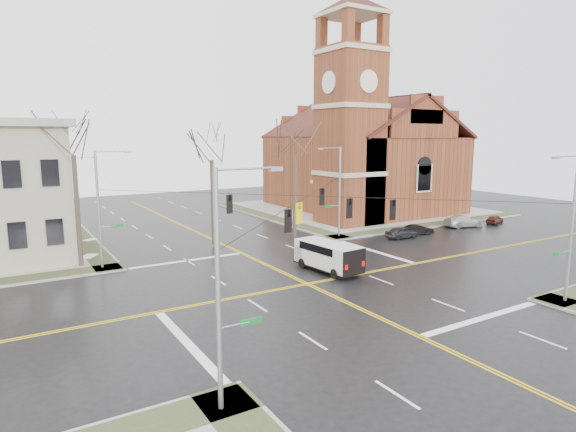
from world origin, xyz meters
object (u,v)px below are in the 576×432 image
parked_car_d (495,219)px  parked_car_c (463,221)px  streetlight_north_b (57,177)px  signal_pole_sw (223,284)px  parked_car_b (418,230)px  signal_pole_se (571,225)px  parked_car_a (402,233)px  church (358,149)px  signal_pole_ne (338,189)px  streetlight_north_a (78,191)px  signal_pole_nw (101,206)px  cargo_van (326,254)px  tree_ne (295,149)px  tree_nw_near (211,154)px  tree_nw_far (73,148)px

parked_car_d → parked_car_c: bearing=65.1°
parked_car_d → streetlight_north_b: bearing=28.3°
signal_pole_sw → parked_car_b: bearing=32.7°
signal_pole_se → parked_car_a: 20.46m
streetlight_north_b → parked_car_a: bearing=-55.9°
church → parked_car_b: (-5.34, -16.51, -7.91)m
parked_car_a → church: bearing=-21.8°
signal_pole_ne → streetlight_north_a: (-21.97, 16.50, -0.48)m
signal_pole_nw → cargo_van: size_ratio=1.51×
parked_car_a → parked_car_b: (2.85, 0.49, -0.07)m
church → tree_ne: bearing=-146.0°
streetlight_north_b → parked_car_c: (37.62, -39.36, -3.80)m
signal_pole_ne → parked_car_c: signal_pole_ne is taller
parked_car_c → tree_ne: size_ratio=0.37×
tree_nw_near → cargo_van: bearing=-70.9°
signal_pole_se → parked_car_b: signal_pole_se is taller
streetlight_north_b → signal_pole_sw: bearing=-90.6°
streetlight_north_a → tree_ne: (17.55, -15.29, 4.50)m
signal_pole_se → signal_pole_ne: bearing=90.0°
streetlight_north_b → parked_car_c: bearing=-46.3°
signal_pole_sw → signal_pole_se: bearing=0.0°
signal_pole_ne → streetlight_north_a: size_ratio=1.12×
tree_nw_far → signal_pole_se: bearing=-45.3°
cargo_van → parked_car_c: 24.72m
signal_pole_ne → streetlight_north_a: signal_pole_ne is taller
church → streetlight_north_a: church is taller
church → tree_nw_near: 27.90m
church → cargo_van: size_ratio=4.62×
tree_nw_far → signal_pole_ne: bearing=-3.3°
parked_car_b → signal_pole_se: bearing=174.7°
streetlight_north_b → cargo_van: bearing=-73.3°
signal_pole_sw → parked_car_b: 36.82m
parked_car_a → tree_ne: 13.72m
signal_pole_ne → cargo_van: signal_pole_ne is taller
signal_pole_sw → parked_car_b: signal_pole_sw is taller
signal_pole_ne → signal_pole_se: size_ratio=1.00×
parked_car_d → signal_pole_nw: bearing=67.0°
streetlight_north_a → tree_nw_far: bearing=-98.1°
church → streetlight_north_a: bearing=174.8°
parked_car_d → parked_car_a: bearing=72.6°
parked_car_c → signal_pole_se: bearing=154.5°
streetlight_north_a → parked_car_b: size_ratio=2.51×
cargo_van → parked_car_b: size_ratio=1.87×
signal_pole_ne → tree_nw_near: tree_nw_near is taller
signal_pole_nw → signal_pole_se: 32.28m
streetlight_north_b → parked_car_c: 54.58m
church → parked_car_b: 19.07m
signal_pole_nw → signal_pole_sw: size_ratio=1.00×
signal_pole_nw → parked_car_a: (27.90, -3.71, -4.36)m
church → tree_ne: (-17.87, -12.07, 0.54)m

